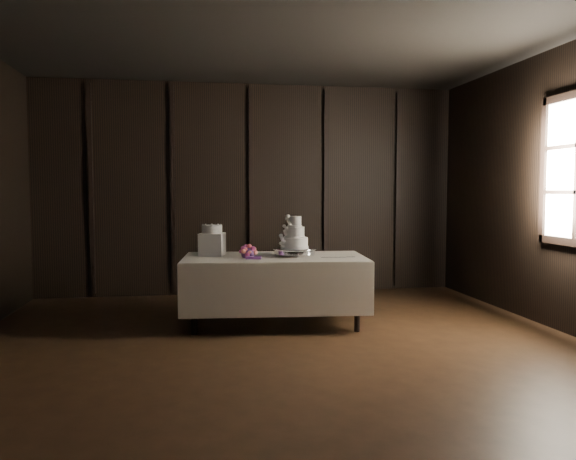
{
  "coord_description": "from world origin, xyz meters",
  "views": [
    {
      "loc": [
        -0.78,
        -4.56,
        1.48
      ],
      "look_at": [
        0.22,
        1.52,
        1.05
      ],
      "focal_mm": 35.0,
      "sensor_mm": 36.0,
      "label": 1
    }
  ],
  "objects_px": {
    "small_cake": "(212,229)",
    "wedding_cake": "(293,236)",
    "box_pedestal": "(212,244)",
    "cake_stand": "(295,252)",
    "bouquet": "(248,252)",
    "display_table": "(275,287)"
  },
  "relations": [
    {
      "from": "cake_stand",
      "to": "bouquet",
      "type": "distance_m",
      "value": 0.53
    },
    {
      "from": "display_table",
      "to": "box_pedestal",
      "type": "xyz_separation_m",
      "value": [
        -0.67,
        0.2,
        0.47
      ]
    },
    {
      "from": "cake_stand",
      "to": "wedding_cake",
      "type": "bearing_deg",
      "value": -150.26
    },
    {
      "from": "box_pedestal",
      "to": "small_cake",
      "type": "xyz_separation_m",
      "value": [
        0.0,
        0.0,
        0.17
      ]
    },
    {
      "from": "cake_stand",
      "to": "small_cake",
      "type": "distance_m",
      "value": 0.95
    },
    {
      "from": "wedding_cake",
      "to": "bouquet",
      "type": "xyz_separation_m",
      "value": [
        -0.5,
        -0.05,
        -0.17
      ]
    },
    {
      "from": "small_cake",
      "to": "wedding_cake",
      "type": "bearing_deg",
      "value": -14.65
    },
    {
      "from": "bouquet",
      "to": "box_pedestal",
      "type": "distance_m",
      "value": 0.47
    },
    {
      "from": "display_table",
      "to": "bouquet",
      "type": "height_order",
      "value": "bouquet"
    },
    {
      "from": "cake_stand",
      "to": "bouquet",
      "type": "height_order",
      "value": "bouquet"
    },
    {
      "from": "cake_stand",
      "to": "small_cake",
      "type": "height_order",
      "value": "small_cake"
    },
    {
      "from": "display_table",
      "to": "wedding_cake",
      "type": "xyz_separation_m",
      "value": [
        0.2,
        -0.02,
        0.57
      ]
    },
    {
      "from": "display_table",
      "to": "small_cake",
      "type": "distance_m",
      "value": 0.95
    },
    {
      "from": "cake_stand",
      "to": "wedding_cake",
      "type": "height_order",
      "value": "wedding_cake"
    },
    {
      "from": "bouquet",
      "to": "box_pedestal",
      "type": "height_order",
      "value": "box_pedestal"
    },
    {
      "from": "cake_stand",
      "to": "box_pedestal",
      "type": "height_order",
      "value": "box_pedestal"
    },
    {
      "from": "box_pedestal",
      "to": "small_cake",
      "type": "height_order",
      "value": "small_cake"
    },
    {
      "from": "display_table",
      "to": "small_cake",
      "type": "xyz_separation_m",
      "value": [
        -0.67,
        0.2,
        0.64
      ]
    },
    {
      "from": "bouquet",
      "to": "small_cake",
      "type": "relative_size",
      "value": 1.62
    },
    {
      "from": "wedding_cake",
      "to": "small_cake",
      "type": "height_order",
      "value": "wedding_cake"
    },
    {
      "from": "cake_stand",
      "to": "box_pedestal",
      "type": "xyz_separation_m",
      "value": [
        -0.9,
        0.21,
        0.08
      ]
    },
    {
      "from": "bouquet",
      "to": "box_pedestal",
      "type": "bearing_deg",
      "value": 143.54
    }
  ]
}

